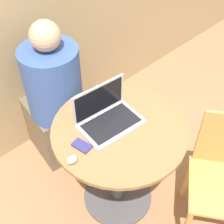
% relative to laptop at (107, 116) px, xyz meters
% --- Properties ---
extents(ground_plane, '(12.00, 12.00, 0.00)m').
position_rel_laptop_xyz_m(ground_plane, '(0.02, -0.08, -0.78)').
color(ground_plane, '#9E704C').
extents(round_table, '(0.78, 0.78, 0.74)m').
position_rel_laptop_xyz_m(round_table, '(0.02, -0.08, -0.27)').
color(round_table, '#4C4C51').
rests_on(round_table, ground_plane).
extents(laptop, '(0.37, 0.26, 0.22)m').
position_rel_laptop_xyz_m(laptop, '(0.00, 0.00, 0.00)').
color(laptop, '#B7B7BC').
rests_on(laptop, round_table).
extents(cell_phone, '(0.08, 0.11, 0.02)m').
position_rel_laptop_xyz_m(cell_phone, '(-0.22, -0.04, -0.04)').
color(cell_phone, navy).
rests_on(cell_phone, round_table).
extents(computer_mouse, '(0.06, 0.05, 0.04)m').
position_rel_laptop_xyz_m(computer_mouse, '(-0.32, -0.08, -0.03)').
color(computer_mouse, '#B2B2B7').
rests_on(computer_mouse, round_table).
extents(chair_empty, '(0.56, 0.56, 0.86)m').
position_rel_laptop_xyz_m(chair_empty, '(0.37, -0.61, -0.33)').
color(chair_empty, tan).
rests_on(chair_empty, ground_plane).
extents(person_seated, '(0.43, 0.61, 1.17)m').
position_rel_laptop_xyz_m(person_seated, '(0.00, 0.59, -0.30)').
color(person_seated, brown).
rests_on(person_seated, ground_plane).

